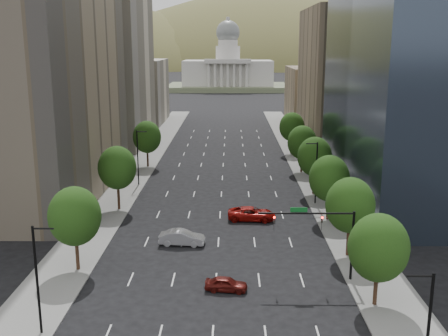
{
  "coord_description": "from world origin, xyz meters",
  "views": [
    {
      "loc": [
        1.35,
        -17.15,
        22.26
      ],
      "look_at": [
        0.6,
        43.4,
        8.0
      ],
      "focal_mm": 42.16,
      "sensor_mm": 36.0,
      "label": 1
    }
  ],
  "objects_px": {
    "capitol": "(228,72)",
    "car_maroon": "(226,284)",
    "traffic_signal": "(327,230)",
    "car_silver": "(182,238)",
    "car_red_far": "(252,214)"
  },
  "relations": [
    {
      "from": "car_maroon",
      "to": "car_red_far",
      "type": "bearing_deg",
      "value": -1.54
    },
    {
      "from": "car_maroon",
      "to": "car_red_far",
      "type": "xyz_separation_m",
      "value": [
        3.14,
        20.2,
        0.19
      ]
    },
    {
      "from": "car_maroon",
      "to": "car_silver",
      "type": "distance_m",
      "value": 12.52
    },
    {
      "from": "traffic_signal",
      "to": "car_silver",
      "type": "relative_size",
      "value": 1.76
    },
    {
      "from": "traffic_signal",
      "to": "car_red_far",
      "type": "xyz_separation_m",
      "value": [
        -6.39,
        17.89,
        -4.32
      ]
    },
    {
      "from": "traffic_signal",
      "to": "car_silver",
      "type": "height_order",
      "value": "traffic_signal"
    },
    {
      "from": "capitol",
      "to": "car_red_far",
      "type": "xyz_separation_m",
      "value": [
        4.14,
        -201.81,
        -7.72
      ]
    },
    {
      "from": "capitol",
      "to": "traffic_signal",
      "type": "bearing_deg",
      "value": -87.26
    },
    {
      "from": "traffic_signal",
      "to": "capitol",
      "type": "xyz_separation_m",
      "value": [
        -10.53,
        219.71,
        3.4
      ]
    },
    {
      "from": "traffic_signal",
      "to": "car_red_far",
      "type": "bearing_deg",
      "value": 109.65
    },
    {
      "from": "traffic_signal",
      "to": "car_silver",
      "type": "distance_m",
      "value": 17.79
    },
    {
      "from": "capitol",
      "to": "car_maroon",
      "type": "xyz_separation_m",
      "value": [
        1.0,
        -222.01,
        -7.91
      ]
    },
    {
      "from": "traffic_signal",
      "to": "capitol",
      "type": "bearing_deg",
      "value": 92.74
    },
    {
      "from": "capitol",
      "to": "car_silver",
      "type": "height_order",
      "value": "capitol"
    },
    {
      "from": "car_maroon",
      "to": "car_silver",
      "type": "height_order",
      "value": "car_silver"
    }
  ]
}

